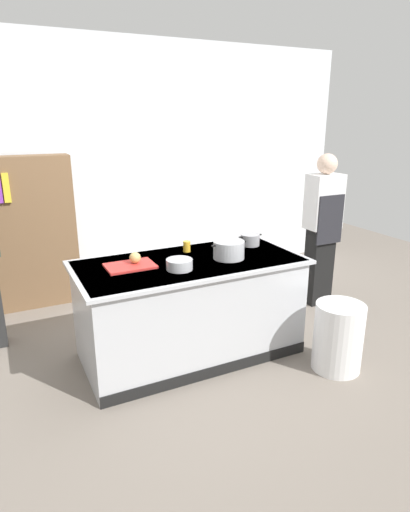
{
  "coord_description": "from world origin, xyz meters",
  "views": [
    {
      "loc": [
        -1.47,
        -3.26,
        2.09
      ],
      "look_at": [
        0.25,
        0.2,
        0.85
      ],
      "focal_mm": 30.47,
      "sensor_mm": 36.0,
      "label": 1
    }
  ],
  "objects_px": {
    "sauce_pan": "(250,240)",
    "mixing_bowl": "(179,264)",
    "trash_bin": "(338,337)",
    "person_chef": "(322,227)",
    "juice_cup": "(187,246)",
    "bookshelf": "(24,234)",
    "stock_pot": "(229,250)",
    "onion": "(135,258)"
  },
  "relations": [
    {
      "from": "onion",
      "to": "juice_cup",
      "type": "bearing_deg",
      "value": 16.89
    },
    {
      "from": "trash_bin",
      "to": "stock_pot",
      "type": "bearing_deg",
      "value": 134.15
    },
    {
      "from": "bookshelf",
      "to": "sauce_pan",
      "type": "bearing_deg",
      "value": -40.17
    },
    {
      "from": "mixing_bowl",
      "to": "person_chef",
      "type": "relative_size",
      "value": 0.13
    },
    {
      "from": "sauce_pan",
      "to": "trash_bin",
      "type": "relative_size",
      "value": 0.42
    },
    {
      "from": "stock_pot",
      "to": "onion",
      "type": "bearing_deg",
      "value": 167.34
    },
    {
      "from": "sauce_pan",
      "to": "bookshelf",
      "type": "bearing_deg",
      "value": 139.83
    },
    {
      "from": "juice_cup",
      "to": "bookshelf",
      "type": "bearing_deg",
      "value": 129.83
    },
    {
      "from": "juice_cup",
      "to": "mixing_bowl",
      "type": "bearing_deg",
      "value": -121.04
    },
    {
      "from": "stock_pot",
      "to": "juice_cup",
      "type": "xyz_separation_m",
      "value": [
        -0.25,
        0.35,
        -0.03
      ]
    },
    {
      "from": "trash_bin",
      "to": "person_chef",
      "type": "bearing_deg",
      "value": 56.49
    },
    {
      "from": "stock_pot",
      "to": "bookshelf",
      "type": "bearing_deg",
      "value": 129.14
    },
    {
      "from": "mixing_bowl",
      "to": "person_chef",
      "type": "distance_m",
      "value": 2.06
    },
    {
      "from": "stock_pot",
      "to": "trash_bin",
      "type": "relative_size",
      "value": 0.57
    },
    {
      "from": "onion",
      "to": "trash_bin",
      "type": "distance_m",
      "value": 1.85
    },
    {
      "from": "stock_pot",
      "to": "bookshelf",
      "type": "distance_m",
      "value": 2.44
    },
    {
      "from": "sauce_pan",
      "to": "trash_bin",
      "type": "xyz_separation_m",
      "value": [
        0.3,
        -0.97,
        -0.66
      ]
    },
    {
      "from": "stock_pot",
      "to": "person_chef",
      "type": "relative_size",
      "value": 0.2
    },
    {
      "from": "mixing_bowl",
      "to": "trash_bin",
      "type": "distance_m",
      "value": 1.49
    },
    {
      "from": "juice_cup",
      "to": "person_chef",
      "type": "height_order",
      "value": "person_chef"
    },
    {
      "from": "trash_bin",
      "to": "bookshelf",
      "type": "height_order",
      "value": "bookshelf"
    },
    {
      "from": "onion",
      "to": "stock_pot",
      "type": "bearing_deg",
      "value": -12.66
    },
    {
      "from": "mixing_bowl",
      "to": "juice_cup",
      "type": "height_order",
      "value": "juice_cup"
    },
    {
      "from": "sauce_pan",
      "to": "trash_bin",
      "type": "bearing_deg",
      "value": -72.84
    },
    {
      "from": "onion",
      "to": "mixing_bowl",
      "type": "xyz_separation_m",
      "value": [
        0.29,
        -0.26,
        -0.02
      ]
    },
    {
      "from": "sauce_pan",
      "to": "trash_bin",
      "type": "height_order",
      "value": "sauce_pan"
    },
    {
      "from": "mixing_bowl",
      "to": "person_chef",
      "type": "xyz_separation_m",
      "value": [
        1.98,
        0.56,
        -0.03
      ]
    },
    {
      "from": "sauce_pan",
      "to": "mixing_bowl",
      "type": "relative_size",
      "value": 1.15
    },
    {
      "from": "stock_pot",
      "to": "juice_cup",
      "type": "relative_size",
      "value": 3.4
    },
    {
      "from": "onion",
      "to": "trash_bin",
      "type": "height_order",
      "value": "onion"
    },
    {
      "from": "sauce_pan",
      "to": "mixing_bowl",
      "type": "xyz_separation_m",
      "value": [
        -0.89,
        -0.34,
        -0.01
      ]
    },
    {
      "from": "stock_pot",
      "to": "juice_cup",
      "type": "height_order",
      "value": "stock_pot"
    },
    {
      "from": "onion",
      "to": "mixing_bowl",
      "type": "bearing_deg",
      "value": -41.54
    },
    {
      "from": "onion",
      "to": "stock_pot",
      "type": "relative_size",
      "value": 0.28
    },
    {
      "from": "stock_pot",
      "to": "person_chef",
      "type": "xyz_separation_m",
      "value": [
        1.48,
        0.48,
        -0.06
      ]
    },
    {
      "from": "person_chef",
      "to": "mixing_bowl",
      "type": "bearing_deg",
      "value": 105.21
    },
    {
      "from": "person_chef",
      "to": "bookshelf",
      "type": "distance_m",
      "value": 3.32
    },
    {
      "from": "stock_pot",
      "to": "sauce_pan",
      "type": "height_order",
      "value": "stock_pot"
    },
    {
      "from": "mixing_bowl",
      "to": "juice_cup",
      "type": "distance_m",
      "value": 0.5
    },
    {
      "from": "person_chef",
      "to": "onion",
      "type": "bearing_deg",
      "value": 96.97
    },
    {
      "from": "sauce_pan",
      "to": "person_chef",
      "type": "xyz_separation_m",
      "value": [
        1.09,
        0.22,
        -0.04
      ]
    },
    {
      "from": "sauce_pan",
      "to": "juice_cup",
      "type": "bearing_deg",
      "value": 172.8
    }
  ]
}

